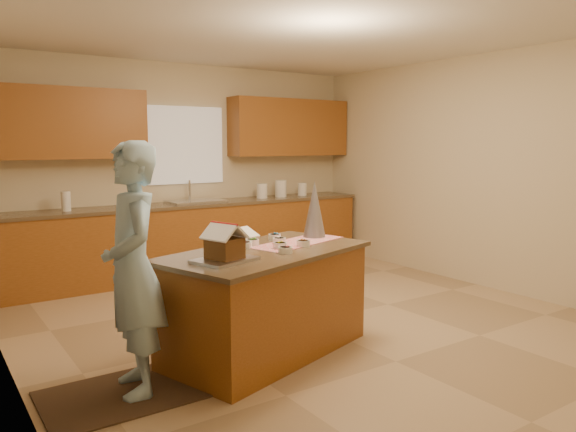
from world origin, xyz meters
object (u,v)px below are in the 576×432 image
at_px(tinsel_tree, 314,209).
at_px(gingerbread_house, 225,245).
at_px(boy, 133,269).
at_px(island_base, 266,304).

xyz_separation_m(tinsel_tree, gingerbread_house, (-1.14, -0.45, -0.13)).
relative_size(tinsel_tree, gingerbread_house, 1.58).
bearing_deg(boy, island_base, 102.92).
relative_size(island_base, gingerbread_house, 5.17).
relative_size(boy, gingerbread_house, 5.28).
distance_m(island_base, boy, 1.19).
height_order(island_base, boy, boy).
bearing_deg(tinsel_tree, gingerbread_house, -158.54).
bearing_deg(gingerbread_house, island_base, 22.36).
bearing_deg(island_base, tinsel_tree, 3.67).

